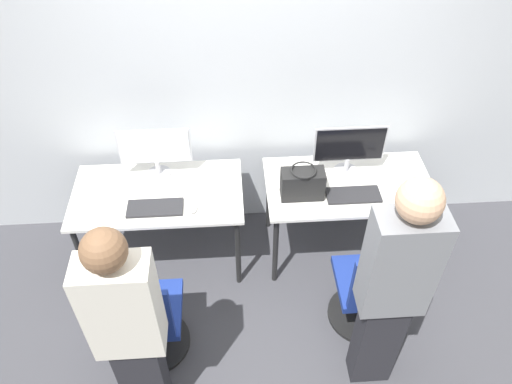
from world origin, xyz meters
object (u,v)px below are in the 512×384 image
(keyboard_right, at_px, (353,195))
(monitor_right, at_px, (349,148))
(mouse_left, at_px, (193,209))
(monitor_left, at_px, (155,150))
(office_chair_right, at_px, (370,293))
(person_right, at_px, (393,287))
(mouse_right, at_px, (390,195))
(keyboard_left, at_px, (155,208))
(handbag, at_px, (302,184))
(office_chair_left, at_px, (148,322))
(person_left, at_px, (129,329))

(keyboard_right, bearing_deg, monitor_right, 90.00)
(mouse_left, bearing_deg, monitor_right, 16.53)
(mouse_left, bearing_deg, monitor_left, 123.14)
(office_chair_right, distance_m, person_right, 0.69)
(keyboard_right, bearing_deg, mouse_right, -5.98)
(keyboard_left, xyz_separation_m, keyboard_right, (1.39, 0.04, 0.00))
(monitor_right, bearing_deg, mouse_right, -49.19)
(handbag, bearing_deg, office_chair_left, -145.60)
(person_left, relative_size, office_chair_right, 1.84)
(keyboard_right, height_order, office_chair_right, office_chair_right)
(monitor_left, distance_m, handbag, 1.07)
(keyboard_right, height_order, handbag, handbag)
(mouse_left, relative_size, person_right, 0.05)
(mouse_left, xyz_separation_m, mouse_right, (1.38, 0.04, 0.00))
(person_right, bearing_deg, office_chair_left, 170.38)
(mouse_right, xyz_separation_m, person_right, (-0.27, -0.92, 0.21))
(handbag, bearing_deg, office_chair_right, -56.29)
(keyboard_left, xyz_separation_m, mouse_left, (0.26, -0.03, 0.01))
(monitor_left, distance_m, keyboard_left, 0.43)
(office_chair_left, distance_m, office_chair_right, 1.48)
(keyboard_left, relative_size, office_chair_right, 0.44)
(office_chair_left, distance_m, person_right, 1.55)
(monitor_left, relative_size, mouse_left, 5.73)
(mouse_left, distance_m, mouse_right, 1.38)
(keyboard_right, height_order, mouse_right, mouse_right)
(mouse_left, bearing_deg, office_chair_left, -115.53)
(person_left, relative_size, mouse_right, 17.79)
(office_chair_left, height_order, monitor_right, monitor_right)
(monitor_left, height_order, handbag, monitor_left)
(mouse_left, xyz_separation_m, handbag, (0.76, 0.09, 0.10))
(mouse_right, height_order, handbag, handbag)
(mouse_left, relative_size, handbag, 0.30)
(office_chair_right, xyz_separation_m, person_right, (-0.05, -0.37, 0.58))
(keyboard_right, xyz_separation_m, person_right, (-0.01, -0.94, 0.21))
(mouse_left, bearing_deg, office_chair_right, -23.64)
(keyboard_right, xyz_separation_m, office_chair_right, (0.04, -0.58, -0.37))
(keyboard_left, height_order, office_chair_left, office_chair_left)
(keyboard_left, bearing_deg, monitor_left, 90.00)
(person_left, bearing_deg, monitor_right, 43.33)
(person_left, bearing_deg, office_chair_left, 92.26)
(monitor_left, xyz_separation_m, office_chair_right, (1.43, -0.91, -0.58))
(person_left, xyz_separation_m, handbag, (1.05, 1.10, -0.05))
(mouse_left, distance_m, keyboard_right, 1.13)
(keyboard_left, relative_size, mouse_right, 4.25)
(keyboard_left, distance_m, mouse_right, 1.64)
(mouse_right, bearing_deg, person_right, -106.29)
(person_left, height_order, handbag, person_left)
(monitor_left, height_order, person_right, person_right)
(person_left, height_order, office_chair_right, person_left)
(mouse_right, distance_m, person_right, 0.98)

